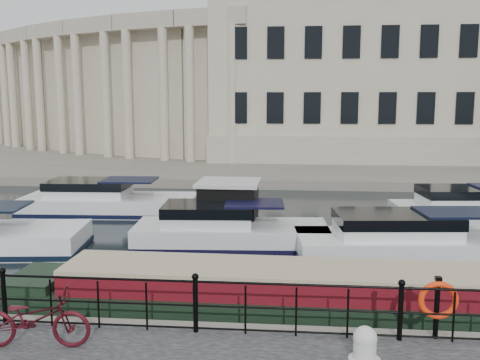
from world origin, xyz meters
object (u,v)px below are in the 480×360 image
(bicycle, at_px, (34,319))
(harbour_hut, at_px, (229,211))
(mooring_bollard, at_px, (365,345))
(narrowboat, at_px, (321,301))
(life_ring_post, at_px, (438,301))

(bicycle, xyz_separation_m, harbour_hut, (2.47, 10.68, -0.15))
(mooring_bollard, xyz_separation_m, narrowboat, (-0.58, 3.25, -0.49))
(narrowboat, bearing_deg, mooring_bollard, -79.18)
(mooring_bollard, bearing_deg, narrowboat, 100.11)
(bicycle, bearing_deg, life_ring_post, -87.79)
(bicycle, distance_m, narrowboat, 6.47)
(mooring_bollard, height_order, narrowboat, narrowboat)
(mooring_bollard, distance_m, harbour_hut, 11.27)
(mooring_bollard, xyz_separation_m, harbour_hut, (-3.64, 10.66, 0.10))
(bicycle, distance_m, harbour_hut, 10.97)
(mooring_bollard, height_order, harbour_hut, harbour_hut)
(mooring_bollard, distance_m, narrowboat, 3.34)
(bicycle, bearing_deg, harbour_hut, -18.40)
(bicycle, relative_size, life_ring_post, 1.70)
(life_ring_post, relative_size, harbour_hut, 0.39)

